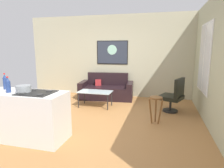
# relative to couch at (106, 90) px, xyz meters

# --- Properties ---
(ground) EXTENTS (6.40, 6.40, 0.04)m
(ground) POSITION_rel_couch_xyz_m (0.18, -1.93, -0.30)
(ground) COLOR #AE7641
(back_wall) EXTENTS (6.40, 0.05, 2.80)m
(back_wall) POSITION_rel_couch_xyz_m (0.18, 0.50, 1.12)
(back_wall) COLOR #B9B494
(back_wall) RESTS_ON ground
(right_wall) EXTENTS (0.05, 6.40, 2.80)m
(right_wall) POSITION_rel_couch_xyz_m (2.80, -1.63, 1.12)
(right_wall) COLOR #B6B892
(right_wall) RESTS_ON ground
(couch) EXTENTS (1.83, 0.97, 0.84)m
(couch) POSITION_rel_couch_xyz_m (0.00, 0.00, 0.00)
(couch) COLOR black
(couch) RESTS_ON ground
(coffee_table) EXTENTS (0.96, 0.52, 0.46)m
(coffee_table) POSITION_rel_couch_xyz_m (-0.05, -1.00, 0.13)
(coffee_table) COLOR silver
(coffee_table) RESTS_ON ground
(armchair) EXTENTS (0.73, 0.74, 0.92)m
(armchair) POSITION_rel_couch_xyz_m (2.12, -0.93, 0.17)
(armchair) COLOR black
(armchair) RESTS_ON ground
(bar_stool) EXTENTS (0.33, 0.32, 0.61)m
(bar_stool) POSITION_rel_couch_xyz_m (1.68, -1.85, 0.18)
(bar_stool) COLOR brown
(bar_stool) RESTS_ON ground
(kitchen_counter) EXTENTS (1.56, 0.65, 0.92)m
(kitchen_counter) POSITION_rel_couch_xyz_m (-0.65, -3.23, 0.17)
(kitchen_counter) COLOR silver
(kitchen_counter) RESTS_ON ground
(soda_bottle) EXTENTS (0.07, 0.07, 0.32)m
(soda_bottle) POSITION_rel_couch_xyz_m (-1.15, -3.09, 0.76)
(soda_bottle) COLOR navy
(soda_bottle) RESTS_ON kitchen_counter
(soda_bottle_2) EXTENTS (0.08, 0.08, 0.29)m
(soda_bottle_2) POSITION_rel_couch_xyz_m (-0.88, -3.31, 0.75)
(soda_bottle_2) COLOR navy
(soda_bottle_2) RESTS_ON kitchen_counter
(mixing_bowl) EXTENTS (0.26, 0.26, 0.13)m
(mixing_bowl) POSITION_rel_couch_xyz_m (-0.62, -3.24, 0.68)
(mixing_bowl) COLOR gray
(mixing_bowl) RESTS_ON kitchen_counter
(wall_painting) EXTENTS (1.10, 0.03, 0.81)m
(wall_painting) POSITION_rel_couch_xyz_m (0.08, 0.45, 1.25)
(wall_painting) COLOR black
(window) EXTENTS (0.03, 1.25, 1.67)m
(window) POSITION_rel_couch_xyz_m (2.76, -1.03, 1.17)
(window) COLOR silver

